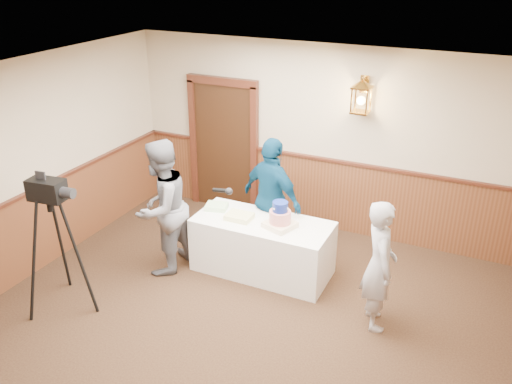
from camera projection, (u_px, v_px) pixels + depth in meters
ground at (205, 364)px, 5.68m from camera, size 7.00×7.00×0.00m
room_shell at (217, 216)px, 5.45m from camera, size 6.02×7.02×2.81m
display_table at (262, 246)px, 7.17m from camera, size 1.80×0.80×0.75m
tiered_cake at (280, 217)px, 6.82m from camera, size 0.44×0.44×0.35m
sheet_cake_yellow at (239, 217)px, 7.07m from camera, size 0.34×0.26×0.07m
sheet_cake_green at (216, 207)px, 7.34m from camera, size 0.33×0.29×0.07m
interviewer at (162, 208)px, 7.01m from camera, size 1.52×0.92×1.83m
baker at (379, 265)px, 6.00m from camera, size 0.58×0.67×1.56m
assistant_p at (272, 199)px, 7.36m from camera, size 1.10×0.77×1.73m
tv_camera_rig at (58, 252)px, 6.32m from camera, size 0.66×0.61×1.67m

